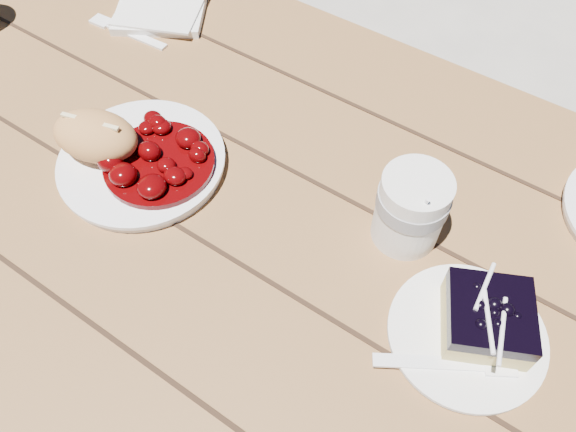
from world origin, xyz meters
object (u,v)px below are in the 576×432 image
Objects in this scene: dessert_plate at (466,335)px; picnic_table at (162,209)px; main_plate at (142,163)px; bread_roll at (96,136)px; coffee_cup at (411,209)px; blueberry_cake at (488,318)px.

picnic_table is at bearing 178.52° from dessert_plate.
main_plate is at bearing -43.85° from picnic_table.
coffee_cup is at bearing 16.95° from bread_roll.
dessert_plate is (0.48, 0.02, -0.00)m from main_plate.
dessert_plate is at bearing -35.18° from coffee_cup.
bread_roll is at bearing -163.05° from coffee_cup.
bread_roll reaches higher than dessert_plate.
main_plate is 2.13× the size of coffee_cup.
blueberry_cake is (0.54, 0.05, -0.01)m from bread_roll.
main_plate is 1.84× the size of blueberry_cake.
blueberry_cake is (0.01, 0.01, 0.03)m from dessert_plate.
main_plate is at bearing -177.99° from dessert_plate.
picnic_table is 11.56× the size of dessert_plate.
dessert_plate is 0.16m from coffee_cup.
bread_roll reaches higher than picnic_table.
main_plate is 0.37m from coffee_cup.
picnic_table is at bearing 136.15° from main_plate.
bread_roll reaches higher than blueberry_cake.
main_plate is at bearing 158.13° from blueberry_cake.
blueberry_cake is at bearing -28.39° from coffee_cup.
bread_roll is at bearing 159.85° from blueberry_cake.
bread_roll is at bearing -176.05° from dessert_plate.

